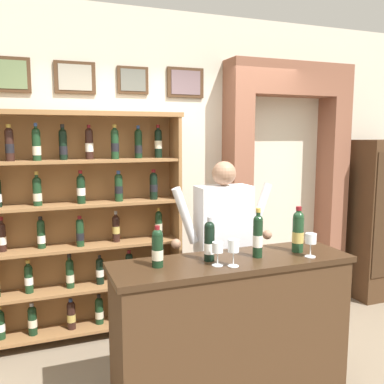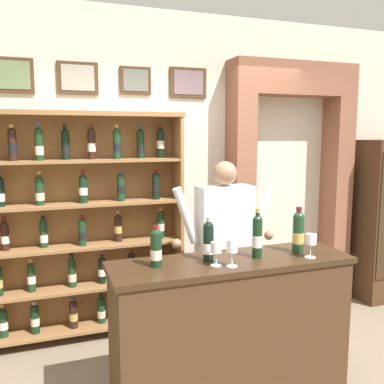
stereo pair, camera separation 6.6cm
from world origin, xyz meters
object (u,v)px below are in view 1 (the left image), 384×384
object	(u,v)px
wine_glass_center	(218,249)
wine_glass_right	(311,240)
tasting_bottle_prosecco	(209,241)
tasting_bottle_chianti	(157,248)
tasting_bottle_vin_santo	(258,235)
wine_glass_left	(234,248)
tasting_counter	(232,331)
wine_shelf	(80,222)
shopkeeper	(223,236)
tasting_bottle_grappa	(298,231)
side_cabinet	(381,219)

from	to	relation	value
wine_glass_center	wine_glass_right	size ratio (longest dim) A/B	0.94
tasting_bottle_prosecco	tasting_bottle_chianti	bearing A→B (deg)	-179.27
tasting_bottle_prosecco	wine_glass_right	world-z (taller)	tasting_bottle_prosecco
tasting_bottle_vin_santo	wine_glass_right	bearing A→B (deg)	-20.06
tasting_bottle_chianti	wine_glass_left	distance (m)	0.48
tasting_bottle_chianti	wine_glass_center	size ratio (longest dim) A/B	1.72
tasting_counter	wine_glass_left	distance (m)	0.65
wine_shelf	wine_glass_center	size ratio (longest dim) A/B	13.32
wine_glass_left	wine_glass_center	bearing A→B (deg)	150.47
shopkeeper	wine_glass_right	size ratio (longest dim) A/B	9.99
tasting_bottle_grappa	wine_glass_left	bearing A→B (deg)	-166.15
shopkeeper	wine_glass_right	distance (m)	0.81
tasting_bottle_vin_santo	tasting_bottle_grappa	xyz separation A→B (m)	(0.33, 0.02, -0.00)
tasting_bottle_prosecco	wine_shelf	bearing A→B (deg)	118.36
tasting_bottle_prosecco	wine_glass_center	distance (m)	0.12
shopkeeper	tasting_bottle_grappa	bearing A→B (deg)	-63.04
shopkeeper	tasting_bottle_vin_santo	world-z (taller)	shopkeeper
shopkeeper	tasting_bottle_chianti	world-z (taller)	shopkeeper
tasting_bottle_chianti	wine_glass_right	world-z (taller)	tasting_bottle_chianti
tasting_bottle_chianti	side_cabinet	bearing A→B (deg)	20.65
wine_shelf	shopkeeper	world-z (taller)	wine_shelf
tasting_bottle_chianti	tasting_bottle_grappa	size ratio (longest dim) A/B	0.81
tasting_counter	tasting_bottle_prosecco	world-z (taller)	tasting_bottle_prosecco
tasting_counter	tasting_bottle_grappa	size ratio (longest dim) A/B	5.05
tasting_bottle_chianti	tasting_bottle_prosecco	size ratio (longest dim) A/B	0.90
side_cabinet	wine_glass_center	world-z (taller)	side_cabinet
tasting_bottle_prosecco	wine_glass_left	bearing A→B (deg)	-60.79
side_cabinet	tasting_bottle_prosecco	world-z (taller)	side_cabinet
wine_shelf	wine_glass_left	distance (m)	1.66
wine_glass_center	wine_glass_right	xyz separation A→B (m)	(0.67, -0.05, 0.01)
tasting_bottle_grappa	wine_glass_left	world-z (taller)	tasting_bottle_grappa
wine_shelf	tasting_bottle_vin_santo	world-z (taller)	wine_shelf
tasting_bottle_chianti	tasting_bottle_vin_santo	distance (m)	0.70
tasting_bottle_chianti	wine_glass_right	bearing A→B (deg)	-8.99
tasting_bottle_vin_santo	wine_glass_center	xyz separation A→B (m)	(-0.33, -0.07, -0.04)
wine_glass_left	wine_glass_center	distance (m)	0.10
shopkeeper	tasting_counter	bearing A→B (deg)	-109.42
tasting_counter	tasting_bottle_vin_santo	xyz separation A→B (m)	(0.18, -0.01, 0.67)
tasting_counter	tasting_bottle_grappa	world-z (taller)	tasting_bottle_grappa
side_cabinet	tasting_counter	xyz separation A→B (m)	(-2.43, -1.14, -0.39)
wine_shelf	tasting_bottle_chianti	size ratio (longest dim) A/B	7.74
tasting_counter	tasting_bottle_grappa	xyz separation A→B (m)	(0.51, 0.00, 0.66)
tasting_bottle_prosecco	wine_glass_center	size ratio (longest dim) A/B	1.91
tasting_bottle_vin_santo	wine_glass_left	size ratio (longest dim) A/B	1.93
tasting_counter	wine_glass_right	xyz separation A→B (m)	(0.52, -0.14, 0.63)
tasting_bottle_prosecco	tasting_bottle_grappa	size ratio (longest dim) A/B	0.90
shopkeeper	tasting_bottle_chianti	xyz separation A→B (m)	(-0.73, -0.57, 0.12)
wine_shelf	tasting_counter	world-z (taller)	wine_shelf
side_cabinet	tasting_bottle_grappa	distance (m)	2.24
side_cabinet	tasting_bottle_chianti	bearing A→B (deg)	-159.35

